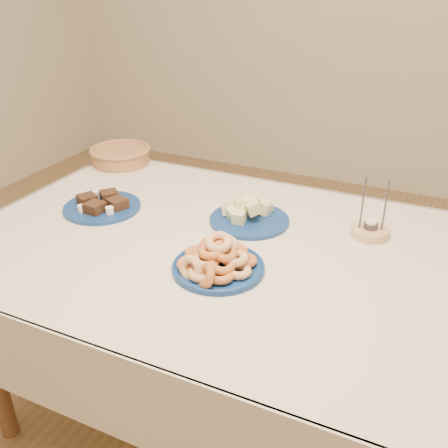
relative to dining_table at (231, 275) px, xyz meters
The scene contains 7 objects.
ground 0.64m from the dining_table, ahead, with size 5.00×5.00×0.00m, color brown.
dining_table is the anchor object (origin of this frame).
donut_platter 0.20m from the dining_table, 81.02° to the right, with size 0.35×0.35×0.12m.
melon_plate 0.22m from the dining_table, 95.98° to the left, with size 0.35×0.35×0.09m.
brownie_plate 0.54m from the dining_table, behind, with size 0.36×0.36×0.05m.
wicker_basket 0.89m from the dining_table, 147.89° to the left, with size 0.32×0.32×0.07m.
candle_holder 0.47m from the dining_table, 33.35° to the left, with size 0.14×0.14×0.20m.
Camera 1 is at (0.55, -1.22, 1.52)m, focal length 40.00 mm.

